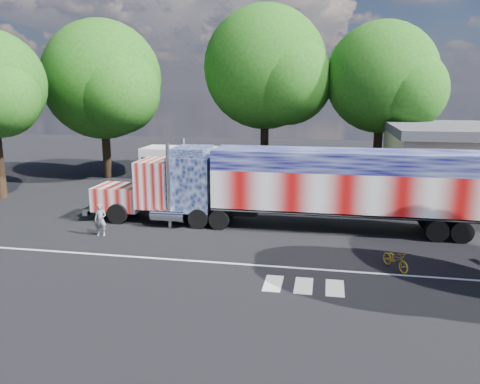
% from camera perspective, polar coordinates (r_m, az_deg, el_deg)
% --- Properties ---
extents(ground, '(100.00, 100.00, 0.00)m').
position_cam_1_polar(ground, '(23.74, -1.34, -6.02)').
color(ground, black).
extents(lane_markings, '(30.00, 2.67, 0.01)m').
position_cam_1_polar(lane_markings, '(19.97, 1.26, -9.67)').
color(lane_markings, silver).
rests_on(lane_markings, ground).
extents(semi_truck, '(21.89, 3.46, 4.67)m').
position_cam_1_polar(semi_truck, '(25.72, 6.68, 0.89)').
color(semi_truck, black).
rests_on(semi_truck, ground).
extents(coach_bus, '(12.20, 2.84, 3.55)m').
position_cam_1_polar(coach_bus, '(32.21, -1.21, 2.29)').
color(coach_bus, silver).
rests_on(coach_bus, ground).
extents(woman, '(0.68, 0.51, 1.71)m').
position_cam_1_polar(woman, '(25.47, -16.65, -3.26)').
color(woman, slate).
rests_on(woman, ground).
extents(bicycle, '(1.31, 1.67, 0.85)m').
position_cam_1_polar(bicycle, '(21.19, 18.43, -7.80)').
color(bicycle, gold).
rests_on(bicycle, ground).
extents(tree_ne_a, '(9.06, 8.63, 12.71)m').
position_cam_1_polar(tree_ne_a, '(39.00, 17.13, 13.12)').
color(tree_ne_a, black).
rests_on(tree_ne_a, ground).
extents(tree_nw_a, '(10.28, 9.79, 13.15)m').
position_cam_1_polar(tree_nw_a, '(41.46, -16.28, 12.92)').
color(tree_nw_a, black).
rests_on(tree_nw_a, ground).
extents(tree_n_mid, '(10.78, 10.27, 14.41)m').
position_cam_1_polar(tree_n_mid, '(40.51, 3.34, 14.83)').
color(tree_n_mid, black).
rests_on(tree_n_mid, ground).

